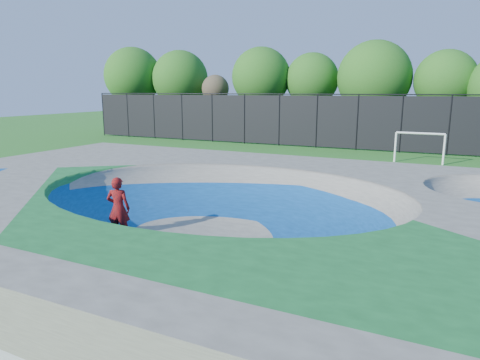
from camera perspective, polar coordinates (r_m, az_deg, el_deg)
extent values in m
plane|color=#21661C|center=(12.87, -2.71, -7.60)|extent=(120.00, 120.00, 0.00)
cube|color=gray|center=(12.64, -2.75, -4.39)|extent=(22.00, 14.00, 1.50)
imported|color=red|center=(12.91, -15.90, -3.66)|extent=(0.78, 0.64, 1.86)
cube|color=black|center=(13.18, -15.68, -7.46)|extent=(0.81, 0.38, 0.05)
cylinder|color=white|center=(27.74, 20.00, 4.14)|extent=(0.12, 0.12, 1.79)
cylinder|color=white|center=(27.61, 25.56, 3.66)|extent=(0.12, 0.12, 1.79)
cylinder|color=white|center=(27.55, 22.93, 5.75)|extent=(2.69, 0.12, 0.12)
cylinder|color=black|center=(43.53, -17.78, 8.31)|extent=(0.09, 0.09, 4.00)
cylinder|color=black|center=(41.54, -14.72, 8.34)|extent=(0.09, 0.09, 4.00)
cylinder|color=black|center=(39.67, -11.38, 8.34)|extent=(0.09, 0.09, 4.00)
cylinder|color=black|center=(37.95, -7.71, 8.32)|extent=(0.09, 0.09, 4.00)
cylinder|color=black|center=(36.39, -3.71, 8.25)|extent=(0.09, 0.09, 4.00)
cylinder|color=black|center=(35.02, 0.61, 8.13)|extent=(0.09, 0.09, 4.00)
cylinder|color=black|center=(33.86, 5.26, 7.96)|extent=(0.09, 0.09, 4.00)
cylinder|color=black|center=(32.94, 10.20, 7.71)|extent=(0.09, 0.09, 4.00)
cylinder|color=black|center=(32.27, 15.38, 7.39)|extent=(0.09, 0.09, 4.00)
cylinder|color=black|center=(31.87, 20.72, 7.00)|extent=(0.09, 0.09, 4.00)
cylinder|color=black|center=(31.75, 26.14, 6.54)|extent=(0.09, 0.09, 4.00)
cube|color=black|center=(32.27, 15.38, 7.39)|extent=(48.00, 0.03, 3.80)
cylinder|color=black|center=(32.19, 15.58, 10.94)|extent=(48.00, 0.08, 0.08)
cylinder|color=#432C21|center=(46.18, -13.85, 8.44)|extent=(0.44, 0.44, 3.58)
sphere|color=#236119|center=(46.14, -14.10, 13.31)|extent=(5.72, 5.72, 5.72)
cylinder|color=#432C21|center=(44.46, -7.85, 8.40)|extent=(0.44, 0.44, 3.34)
sphere|color=#236119|center=(44.40, -7.99, 13.24)|extent=(5.56, 5.56, 5.56)
cylinder|color=#432C21|center=(41.91, -3.26, 8.28)|extent=(0.44, 0.44, 3.35)
sphere|color=brown|center=(41.83, -3.31, 12.08)|extent=(2.60, 2.60, 2.60)
cylinder|color=#432C21|center=(39.77, 2.77, 8.21)|extent=(0.44, 0.44, 3.50)
sphere|color=#236119|center=(39.70, 2.83, 13.58)|extent=(5.27, 5.27, 5.27)
cylinder|color=#432C21|center=(39.23, 9.41, 8.00)|extent=(0.44, 0.44, 3.48)
sphere|color=#236119|center=(39.16, 9.58, 13.08)|extent=(4.63, 4.63, 4.63)
cylinder|color=#432C21|center=(37.47, 17.10, 7.16)|extent=(0.44, 0.44, 3.09)
sphere|color=#236119|center=(37.38, 17.46, 12.91)|extent=(5.93, 5.93, 5.93)
cylinder|color=#432C21|center=(36.93, 25.24, 6.67)|extent=(0.44, 0.44, 3.31)
sphere|color=#236119|center=(36.84, 25.72, 11.89)|extent=(4.60, 4.60, 4.60)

